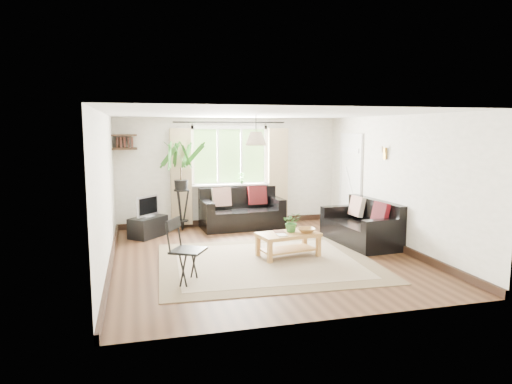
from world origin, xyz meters
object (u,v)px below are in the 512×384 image
object	(u,v)px
sofa_back	(242,209)
tv_stand	(148,227)
palm_stand	(181,186)
sofa_right	(360,223)
coffee_table	(288,245)
folding_chair	(188,252)

from	to	relation	value
sofa_back	tv_stand	distance (m)	2.05
palm_stand	sofa_right	bearing A→B (deg)	-32.04
coffee_table	tv_stand	xyz separation A→B (m)	(-2.26, 2.10, -0.00)
coffee_table	tv_stand	bearing A→B (deg)	137.03
sofa_right	folding_chair	bearing A→B (deg)	-72.16
sofa_back	palm_stand	xyz separation A→B (m)	(-1.30, 0.07, 0.54)
folding_chair	tv_stand	bearing A→B (deg)	38.06
sofa_right	coffee_table	xyz separation A→B (m)	(-1.61, -0.53, -0.18)
tv_stand	folding_chair	xyz separation A→B (m)	(0.48, -3.01, 0.25)
palm_stand	folding_chair	bearing A→B (deg)	-94.04
sofa_right	tv_stand	bearing A→B (deg)	-117.15
sofa_right	tv_stand	world-z (taller)	sofa_right
coffee_table	palm_stand	distance (m)	3.03
sofa_right	folding_chair	world-z (taller)	folding_chair
folding_chair	coffee_table	bearing A→B (deg)	-34.02
coffee_table	folding_chair	world-z (taller)	folding_chair
coffee_table	palm_stand	bearing A→B (deg)	121.63
tv_stand	folding_chair	distance (m)	3.05
sofa_back	folding_chair	world-z (taller)	folding_chair
sofa_right	folding_chair	distance (m)	3.68
tv_stand	folding_chair	world-z (taller)	folding_chair
tv_stand	palm_stand	bearing A→B (deg)	-18.92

